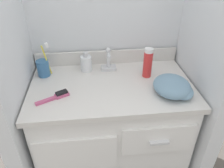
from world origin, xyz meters
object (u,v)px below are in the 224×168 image
(shaving_cream_can, at_px, (148,63))
(hand_towel, at_px, (174,87))
(hairbrush, at_px, (57,96))
(toothbrush_cup, at_px, (43,68))
(soap_dispenser, at_px, (86,63))

(shaving_cream_can, relative_size, hand_towel, 0.83)
(shaving_cream_can, xyz_separation_m, hairbrush, (-0.50, -0.16, -0.07))
(toothbrush_cup, relative_size, soap_dispenser, 1.57)
(toothbrush_cup, distance_m, shaving_cream_can, 0.60)
(toothbrush_cup, relative_size, hairbrush, 1.21)
(shaving_cream_can, distance_m, hairbrush, 0.53)
(hand_towel, bearing_deg, soap_dispenser, 146.96)
(toothbrush_cup, bearing_deg, hand_towel, -20.43)
(hand_towel, bearing_deg, hairbrush, 177.63)
(toothbrush_cup, relative_size, hand_towel, 0.95)
(soap_dispenser, height_order, hand_towel, soap_dispenser)
(shaving_cream_can, distance_m, hand_towel, 0.21)
(toothbrush_cup, bearing_deg, soap_dispenser, 7.24)
(hairbrush, bearing_deg, toothbrush_cup, 84.95)
(soap_dispenser, xyz_separation_m, hand_towel, (0.44, -0.29, -0.01))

